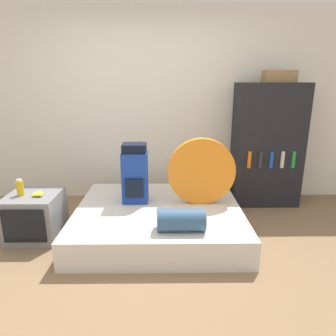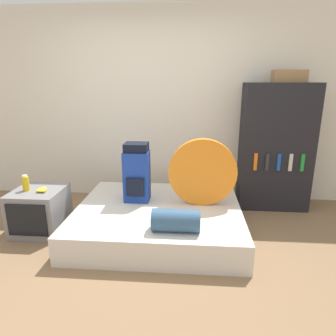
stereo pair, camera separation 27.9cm
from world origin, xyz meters
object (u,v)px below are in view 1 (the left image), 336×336
backpack (135,174)px  canister (20,188)px  tent_bag (201,171)px  cardboard_box (279,76)px  sleeping_roll (181,220)px  television (35,215)px  bookshelf (267,146)px

backpack → canister: bearing=-165.5°
tent_bag → canister: 1.93m
tent_bag → cardboard_box: (1.03, 0.73, 1.03)m
sleeping_roll → cardboard_box: cardboard_box is taller
television → cardboard_box: bearing=18.4°
canister → bookshelf: (2.87, 0.94, 0.24)m
backpack → bookshelf: 1.83m
backpack → sleeping_roll: backpack is taller
tent_bag → canister: bearing=-173.0°
television → canister: canister is taller
television → bookshelf: (2.76, 0.92, 0.57)m
canister → tent_bag: bearing=7.0°
backpack → tent_bag: bearing=-5.2°
sleeping_roll → television: 1.62m
sleeping_roll → canister: bearing=165.8°
backpack → sleeping_roll: bearing=-55.9°
backpack → television: size_ratio=1.22×
sleeping_roll → television: (-1.55, 0.44, -0.15)m
tent_bag → bookshelf: (0.95, 0.70, 0.14)m
tent_bag → bookshelf: 1.19m
backpack → canister: (-1.17, -0.30, -0.05)m
bookshelf → cardboard_box: (0.08, 0.02, 0.88)m
television → sleeping_roll: bearing=-15.9°
backpack → tent_bag: 0.75m
canister → cardboard_box: cardboard_box is taller
backpack → sleeping_roll: (0.49, -0.72, -0.22)m
sleeping_roll → bookshelf: size_ratio=0.27×
canister → television: bearing=10.0°
sleeping_roll → cardboard_box: (1.29, 1.38, 1.30)m
sleeping_roll → canister: (-1.66, 0.42, 0.17)m
backpack → sleeping_roll: 0.90m
backpack → cardboard_box: bearing=20.3°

